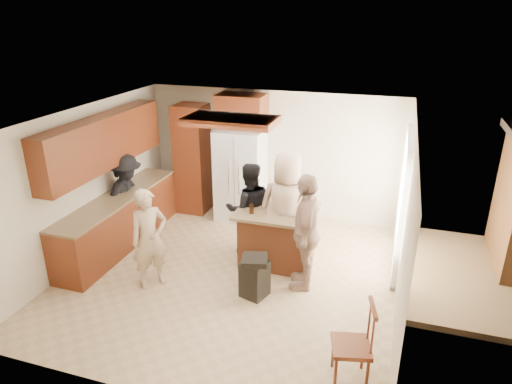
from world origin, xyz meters
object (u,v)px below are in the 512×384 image
(person_behind_left, at_px, (249,209))
(person_counter, at_px, (127,197))
(person_front_left, at_px, (150,239))
(trash_bin, at_px, (255,276))
(person_behind_right, at_px, (287,209))
(refrigerator, at_px, (241,175))
(spindle_chair, at_px, (353,346))
(kitchen_island, at_px, (277,235))
(person_side_right, at_px, (306,232))

(person_behind_left, xyz_separation_m, person_counter, (-2.24, -0.14, -0.01))
(person_front_left, bearing_deg, trash_bin, -44.49)
(person_behind_left, xyz_separation_m, person_behind_right, (0.67, -0.11, 0.14))
(refrigerator, distance_m, spindle_chair, 4.56)
(person_behind_left, xyz_separation_m, spindle_chair, (2.01, -2.42, -0.35))
(person_front_left, relative_size, refrigerator, 0.85)
(person_front_left, distance_m, kitchen_island, 2.05)
(person_behind_right, xyz_separation_m, kitchen_island, (-0.13, -0.04, -0.47))
(person_front_left, relative_size, trash_bin, 2.43)
(spindle_chair, bearing_deg, refrigerator, 125.14)
(person_behind_right, height_order, person_counter, person_behind_right)
(refrigerator, bearing_deg, person_front_left, -100.30)
(person_behind_left, relative_size, person_side_right, 0.90)
(person_front_left, height_order, person_counter, person_counter)
(kitchen_island, height_order, spindle_chair, spindle_chair)
(person_side_right, xyz_separation_m, trash_bin, (-0.63, -0.49, -0.58))
(refrigerator, xyz_separation_m, spindle_chair, (2.61, -3.71, -0.45))
(person_front_left, relative_size, kitchen_island, 1.20)
(person_behind_right, relative_size, spindle_chair, 1.91)
(person_behind_right, bearing_deg, refrigerator, -49.33)
(refrigerator, bearing_deg, person_counter, -138.82)
(trash_bin, bearing_deg, person_behind_left, 111.87)
(person_behind_left, relative_size, person_behind_right, 0.85)
(trash_bin, xyz_separation_m, spindle_chair, (1.53, -1.22, 0.13))
(person_side_right, bearing_deg, spindle_chair, 20.70)
(refrigerator, relative_size, trash_bin, 2.86)
(person_counter, bearing_deg, kitchen_island, -85.73)
(person_counter, bearing_deg, person_front_left, -132.51)
(person_behind_right, relative_size, trash_bin, 3.01)
(person_behind_right, relative_size, kitchen_island, 1.48)
(person_counter, relative_size, refrigerator, 0.88)
(spindle_chair, bearing_deg, person_counter, 151.75)
(person_counter, bearing_deg, person_behind_right, -84.94)
(person_behind_right, bearing_deg, person_counter, -0.96)
(person_behind_left, distance_m, spindle_chair, 3.17)
(person_behind_right, relative_size, refrigerator, 1.05)
(person_side_right, xyz_separation_m, spindle_chair, (0.90, -1.71, -0.44))
(person_behind_left, height_order, person_counter, person_behind_left)
(kitchen_island, bearing_deg, trash_bin, -93.12)
(person_behind_right, relative_size, person_side_right, 1.06)
(person_front_left, relative_size, person_behind_right, 0.81)
(spindle_chair, bearing_deg, trash_bin, 141.39)
(person_counter, distance_m, kitchen_island, 2.79)
(person_counter, height_order, trash_bin, person_counter)
(person_behind_left, distance_m, person_behind_right, 0.70)
(person_front_left, xyz_separation_m, spindle_chair, (3.10, -1.05, -0.31))
(person_front_left, distance_m, person_counter, 1.69)
(person_side_right, bearing_deg, person_behind_left, -129.76)
(person_behind_left, distance_m, kitchen_island, 0.65)
(person_side_right, relative_size, refrigerator, 1.00)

